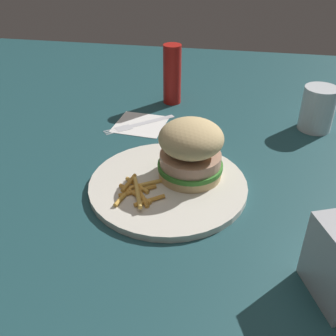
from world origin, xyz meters
name	(u,v)px	position (x,y,z in m)	size (l,w,h in m)	color
ground_plane	(178,179)	(0.00, 0.00, 0.00)	(1.60, 1.60, 0.00)	#1E474C
plate	(168,185)	(-0.01, -0.03, 0.01)	(0.28, 0.28, 0.01)	silver
sandwich	(191,150)	(0.02, 0.00, 0.07)	(0.12, 0.12, 0.11)	tan
fries_pile	(138,191)	(-0.06, -0.07, 0.02)	(0.08, 0.10, 0.01)	gold
napkin	(140,124)	(-0.12, 0.20, 0.00)	(0.11, 0.11, 0.00)	white
fork	(140,123)	(-0.12, 0.20, 0.00)	(0.14, 0.12, 0.00)	silver
drink_glass	(317,111)	(0.27, 0.25, 0.04)	(0.07, 0.07, 0.10)	silver
ketchup_bottle	(172,74)	(-0.07, 0.34, 0.07)	(0.04, 0.04, 0.14)	#B21914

